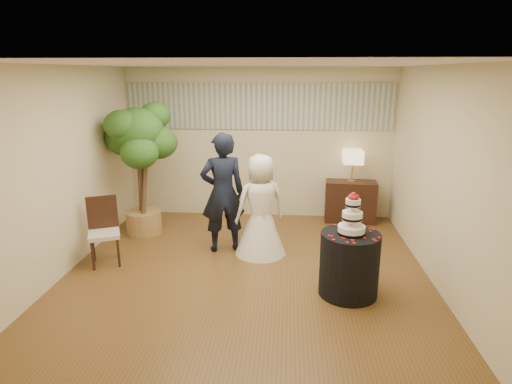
# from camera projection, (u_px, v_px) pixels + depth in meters

# --- Properties ---
(floor) EXTENTS (5.00, 5.00, 0.00)m
(floor) POSITION_uv_depth(u_px,v_px,m) (247.00, 271.00, 6.02)
(floor) COLOR brown
(floor) RESTS_ON ground
(ceiling) EXTENTS (5.00, 5.00, 0.00)m
(ceiling) POSITION_uv_depth(u_px,v_px,m) (245.00, 64.00, 5.26)
(ceiling) COLOR white
(ceiling) RESTS_ON wall_back
(wall_back) EXTENTS (5.00, 0.06, 2.80)m
(wall_back) POSITION_uv_depth(u_px,v_px,m) (259.00, 144.00, 8.04)
(wall_back) COLOR beige
(wall_back) RESTS_ON ground
(wall_front) EXTENTS (5.00, 0.06, 2.80)m
(wall_front) POSITION_uv_depth(u_px,v_px,m) (214.00, 251.00, 3.24)
(wall_front) COLOR beige
(wall_front) RESTS_ON ground
(wall_left) EXTENTS (0.06, 5.00, 2.80)m
(wall_left) POSITION_uv_depth(u_px,v_px,m) (64.00, 171.00, 5.83)
(wall_left) COLOR beige
(wall_left) RESTS_ON ground
(wall_right) EXTENTS (0.06, 5.00, 2.80)m
(wall_right) POSITION_uv_depth(u_px,v_px,m) (441.00, 178.00, 5.46)
(wall_right) COLOR beige
(wall_right) RESTS_ON ground
(mural_border) EXTENTS (4.90, 0.02, 0.85)m
(mural_border) POSITION_uv_depth(u_px,v_px,m) (259.00, 106.00, 7.83)
(mural_border) COLOR #A3A997
(mural_border) RESTS_ON wall_back
(groom) EXTENTS (0.78, 0.63, 1.86)m
(groom) POSITION_uv_depth(u_px,v_px,m) (223.00, 193.00, 6.51)
(groom) COLOR black
(groom) RESTS_ON floor
(bride) EXTENTS (1.03, 1.03, 1.56)m
(bride) POSITION_uv_depth(u_px,v_px,m) (261.00, 205.00, 6.42)
(bride) COLOR white
(bride) RESTS_ON floor
(cake_table) EXTENTS (0.78, 0.78, 0.81)m
(cake_table) POSITION_uv_depth(u_px,v_px,m) (349.00, 264.00, 5.31)
(cake_table) COLOR black
(cake_table) RESTS_ON floor
(wedding_cake) EXTENTS (0.33, 0.33, 0.53)m
(wedding_cake) POSITION_uv_depth(u_px,v_px,m) (352.00, 213.00, 5.13)
(wedding_cake) COLOR white
(wedding_cake) RESTS_ON cake_table
(console) EXTENTS (0.95, 0.47, 0.77)m
(console) POSITION_uv_depth(u_px,v_px,m) (350.00, 201.00, 7.95)
(console) COLOR black
(console) RESTS_ON floor
(table_lamp) EXTENTS (0.34, 0.34, 0.58)m
(table_lamp) POSITION_uv_depth(u_px,v_px,m) (352.00, 166.00, 7.76)
(table_lamp) COLOR #D0B989
(table_lamp) RESTS_ON console
(ficus_tree) EXTENTS (1.38, 1.38, 2.27)m
(ficus_tree) POSITION_uv_depth(u_px,v_px,m) (140.00, 169.00, 7.17)
(ficus_tree) COLOR #2B5A1C
(ficus_tree) RESTS_ON floor
(side_chair) EXTENTS (0.60, 0.61, 0.98)m
(side_chair) POSITION_uv_depth(u_px,v_px,m) (104.00, 232.00, 6.14)
(side_chair) COLOR black
(side_chair) RESTS_ON floor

